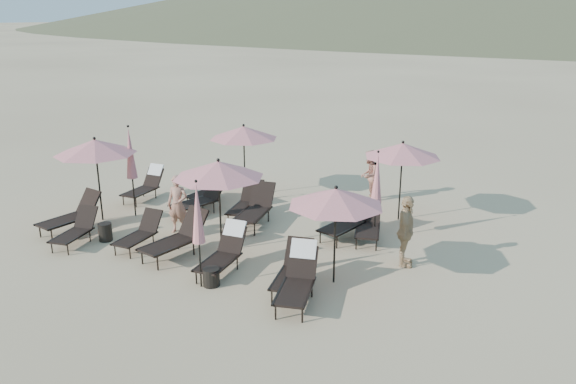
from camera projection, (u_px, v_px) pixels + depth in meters
The scene contains 28 objects.
ground at pixel (210, 278), 12.81m from camera, with size 800.00×800.00×0.00m, color #D6BA8C.
lounger_0 at pixel (72, 214), 15.47m from camera, with size 0.93×1.84×1.01m.
lounger_1 at pixel (140, 233), 14.38m from camera, with size 0.64×1.51×0.85m.
lounger_2 at pixel (177, 237), 13.84m from camera, with size 1.02×1.93×1.05m.
lounger_3 at pixel (224, 251), 13.03m from camera, with size 0.76×1.72×1.04m.
lounger_4 at pixel (298, 277), 11.68m from camera, with size 1.07×1.86×1.10m.
lounger_5 at pixel (293, 270), 12.18m from camera, with size 0.96×1.73×0.94m.
lounger_6 at pixel (146, 184), 18.18m from camera, with size 0.67×1.67×1.02m.
lounger_7 at pixel (208, 190), 17.90m from camera, with size 0.71×1.55×0.86m.
lounger_8 at pixel (256, 208), 15.96m from camera, with size 1.00×1.92×1.05m.
lounger_9 at pixel (246, 202), 16.51m from camera, with size 0.97×1.80×0.98m.
lounger_10 at pixel (347, 221), 15.03m from camera, with size 1.03×1.82×0.99m.
lounger_11 at pixel (368, 224), 14.89m from camera, with size 1.05×1.72×0.93m.
lounger_12 at pixel (76, 229), 14.59m from camera, with size 0.86×1.57×0.86m.
lounger_13 at pixel (201, 198), 16.84m from camera, with size 1.16×1.88×1.01m.
umbrella_open_0 at pixel (95, 147), 15.78m from camera, with size 2.30×2.30×2.47m.
umbrella_open_1 at pixel (219, 169), 13.63m from camera, with size 2.25×2.25×2.43m.
umbrella_open_2 at pixel (336, 197), 11.99m from camera, with size 2.11×2.11×2.27m.
umbrella_open_3 at pixel (244, 132), 18.06m from camera, with size 2.22×2.22×2.39m.
umbrella_open_4 at pixel (403, 150), 15.85m from camera, with size 2.19×2.19×2.35m.
umbrella_closed_0 at pixel (198, 214), 11.88m from camera, with size 0.29×0.29×2.46m.
umbrella_closed_1 at pixel (377, 178), 14.50m from camera, with size 0.28×0.28×2.44m.
umbrella_closed_2 at pixel (130, 153), 16.19m from camera, with size 0.32×0.32×2.75m.
side_table_0 at pixel (105, 232), 14.85m from camera, with size 0.35×0.35×0.49m, color black.
side_table_1 at pixel (211, 277), 12.38m from camera, with size 0.38×0.38×0.41m, color black.
beachgoer_a at pixel (178, 204), 15.27m from camera, with size 0.59×0.39×1.61m, color #A66F5A.
beachgoer_b at pixel (369, 176), 17.93m from camera, with size 0.80×0.62×1.65m, color #AF6E5A.
beachgoer_c at pixel (406, 231), 13.20m from camera, with size 1.02×0.42×1.74m, color tan.
Camera 1 is at (6.94, -9.50, 5.73)m, focal length 35.00 mm.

